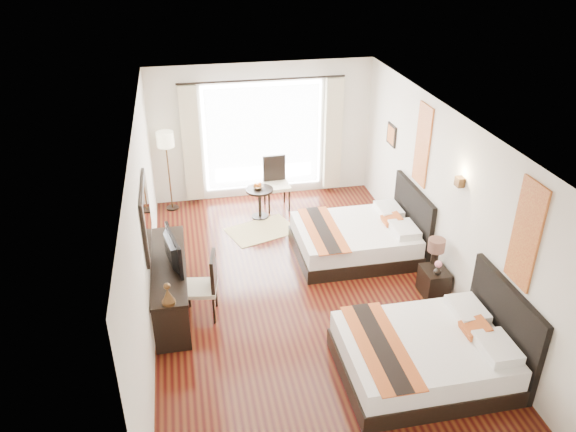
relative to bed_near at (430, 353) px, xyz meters
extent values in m
cube|color=black|center=(-1.23, 1.95, -0.32)|extent=(4.50, 7.50, 0.01)
cube|color=white|center=(-1.23, 1.95, 2.48)|extent=(4.50, 7.50, 0.02)
cube|color=silver|center=(1.01, 1.95, 1.09)|extent=(0.01, 7.50, 2.80)
cube|color=silver|center=(-3.48, 1.95, 1.09)|extent=(0.01, 7.50, 2.80)
cube|color=silver|center=(-1.23, 5.70, 1.09)|extent=(4.50, 0.01, 2.80)
cube|color=silver|center=(-1.23, -1.79, 1.09)|extent=(4.50, 0.01, 2.80)
cube|color=white|center=(-1.23, 5.68, 0.99)|extent=(2.40, 0.02, 2.20)
cube|color=white|center=(-1.23, 5.62, 0.99)|extent=(2.30, 0.02, 2.10)
cube|color=beige|center=(-2.68, 5.58, 0.97)|extent=(0.35, 0.14, 2.35)
cube|color=beige|center=(0.22, 5.58, 0.97)|extent=(0.35, 0.14, 2.35)
cube|color=#9C2E16|center=(1.00, 0.00, 1.64)|extent=(0.03, 0.50, 1.35)
cube|color=#9C2E16|center=(1.00, 3.00, 1.64)|extent=(0.03, 0.50, 1.35)
cube|color=#4C341B|center=(0.96, 1.60, 1.61)|extent=(0.10, 0.14, 0.14)
cube|color=black|center=(-3.45, 2.12, 1.24)|extent=(0.04, 1.25, 0.95)
cube|color=white|center=(-3.43, 2.12, 1.24)|extent=(0.01, 1.12, 0.82)
cube|color=black|center=(-0.11, 0.00, -0.19)|extent=(2.06, 1.61, 0.25)
cube|color=white|center=(-0.11, 0.00, 0.09)|extent=(2.00, 1.57, 0.30)
cube|color=black|center=(0.97, 0.00, 0.29)|extent=(0.08, 1.61, 1.21)
cube|color=#B0561C|center=(-0.68, 0.00, 0.25)|extent=(0.55, 1.67, 0.02)
cube|color=black|center=(-0.08, 3.00, -0.19)|extent=(2.01, 1.57, 0.25)
cube|color=white|center=(-0.08, 3.00, 0.08)|extent=(1.95, 1.53, 0.29)
cube|color=black|center=(0.97, 3.00, 0.28)|extent=(0.08, 1.57, 1.18)
cube|color=#B0561C|center=(-0.65, 3.00, 0.23)|extent=(0.54, 1.63, 0.02)
cube|color=black|center=(0.79, 1.60, -0.09)|extent=(0.38, 0.47, 0.45)
cylinder|color=black|center=(0.81, 1.72, 0.30)|extent=(0.11, 0.11, 0.22)
cylinder|color=#452C21|center=(0.81, 1.72, 0.50)|extent=(0.26, 0.26, 0.20)
imported|color=black|center=(0.76, 1.48, 0.25)|extent=(0.16, 0.16, 0.13)
cube|color=black|center=(-3.22, 2.12, 0.06)|extent=(0.50, 2.20, 0.76)
imported|color=black|center=(-3.20, 2.02, 0.69)|extent=(0.29, 0.88, 0.50)
cube|color=beige|center=(-2.80, 1.78, 0.17)|extent=(0.55, 0.55, 0.06)
cube|color=black|center=(-2.59, 1.75, 0.45)|extent=(0.12, 0.45, 0.53)
cylinder|color=black|center=(-3.17, 5.39, -0.30)|extent=(0.25, 0.25, 0.03)
cylinder|color=#4C341B|center=(-3.17, 5.39, 0.41)|extent=(0.03, 0.03, 1.39)
cylinder|color=beige|center=(-3.17, 5.39, 1.18)|extent=(0.33, 0.33, 0.29)
cylinder|color=black|center=(-1.48, 4.67, -0.01)|extent=(0.53, 0.53, 0.61)
imported|color=#402816|center=(-1.50, 4.69, 0.32)|extent=(0.25, 0.25, 0.05)
cube|color=beige|center=(-1.08, 5.00, 0.18)|extent=(0.52, 0.52, 0.07)
cube|color=black|center=(-1.09, 5.22, 0.47)|extent=(0.46, 0.08, 0.55)
cube|color=tan|center=(-1.54, 4.12, -0.31)|extent=(1.43, 1.19, 0.01)
camera|label=1|loc=(-2.86, -5.04, 4.91)|focal=35.00mm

